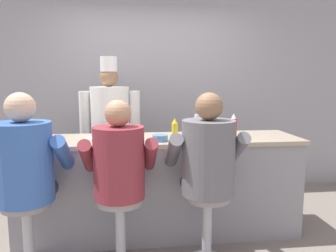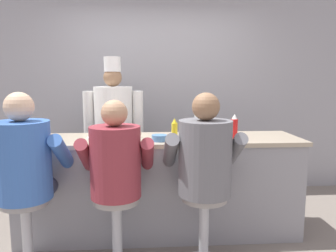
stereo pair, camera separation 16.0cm
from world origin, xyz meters
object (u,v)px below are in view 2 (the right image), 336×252
at_px(mustard_bottle_yellow, 175,129).
at_px(ketchup_bottle_red, 234,127).
at_px(diner_seated_blue, 25,165).
at_px(hot_sauce_bottle_orange, 217,133).
at_px(water_pitcher_clear, 200,127).
at_px(diner_seated_maroon, 116,167).
at_px(coffee_mug_tan, 133,134).
at_px(cereal_bowl, 159,138).
at_px(cook_in_whites_near, 114,126).
at_px(diner_seated_grey, 204,162).
at_px(coffee_mug_blue, 28,137).
at_px(breakfast_plate, 101,137).

bearing_deg(mustard_bottle_yellow, ketchup_bottle_red, 2.61).
bearing_deg(diner_seated_blue, hot_sauce_bottle_orange, 15.94).
distance_m(water_pitcher_clear, diner_seated_maroon, 0.94).
relative_size(coffee_mug_tan, diner_seated_maroon, 0.10).
bearing_deg(diner_seated_blue, ketchup_bottle_red, 15.59).
relative_size(hot_sauce_bottle_orange, diner_seated_blue, 0.09).
bearing_deg(diner_seated_blue, coffee_mug_tan, 34.86).
relative_size(water_pitcher_clear, coffee_mug_tan, 1.71).
xyz_separation_m(water_pitcher_clear, cereal_bowl, (-0.40, -0.09, -0.09)).
xyz_separation_m(diner_seated_blue, cook_in_whites_near, (0.58, 1.28, 0.12)).
xyz_separation_m(coffee_mug_tan, diner_seated_grey, (0.60, -0.58, -0.15)).
bearing_deg(coffee_mug_blue, cook_in_whites_near, 53.02).
xyz_separation_m(breakfast_plate, diner_seated_grey, (0.91, -0.55, -0.12)).
distance_m(diner_seated_blue, diner_seated_maroon, 0.72).
xyz_separation_m(breakfast_plate, diner_seated_maroon, (0.19, -0.55, -0.15)).
height_order(mustard_bottle_yellow, diner_seated_maroon, diner_seated_maroon).
height_order(mustard_bottle_yellow, coffee_mug_tan, mustard_bottle_yellow).
distance_m(mustard_bottle_yellow, cook_in_whites_near, 1.03).
bearing_deg(ketchup_bottle_red, cook_in_whites_near, 148.27).
bearing_deg(ketchup_bottle_red, diner_seated_grey, -127.07).
relative_size(mustard_bottle_yellow, coffee_mug_tan, 1.47).
xyz_separation_m(cereal_bowl, coffee_mug_tan, (-0.25, 0.19, 0.01)).
relative_size(coffee_mug_blue, diner_seated_blue, 0.09).
height_order(ketchup_bottle_red, mustard_bottle_yellow, ketchup_bottle_red).
distance_m(diner_seated_grey, cook_in_whites_near, 1.54).
bearing_deg(cereal_bowl, coffee_mug_blue, -179.39).
distance_m(ketchup_bottle_red, hot_sauce_bottle_orange, 0.19).
bearing_deg(ketchup_bottle_red, diner_seated_blue, -164.41).
height_order(cereal_bowl, cook_in_whites_near, cook_in_whites_near).
height_order(coffee_mug_blue, coffee_mug_tan, coffee_mug_blue).
bearing_deg(coffee_mug_blue, cereal_bowl, 0.61).
relative_size(mustard_bottle_yellow, diner_seated_maroon, 0.15).
distance_m(cereal_bowl, diner_seated_maroon, 0.56).
distance_m(water_pitcher_clear, coffee_mug_tan, 0.66).
xyz_separation_m(hot_sauce_bottle_orange, cook_in_whites_near, (-1.06, 0.81, -0.04)).
height_order(ketchup_bottle_red, diner_seated_grey, diner_seated_grey).
relative_size(coffee_mug_tan, diner_seated_blue, 0.09).
relative_size(water_pitcher_clear, diner_seated_grey, 0.16).
relative_size(water_pitcher_clear, cereal_bowl, 1.64).
bearing_deg(breakfast_plate, ketchup_bottle_red, -1.67).
distance_m(hot_sauce_bottle_orange, breakfast_plate, 1.12).
bearing_deg(diner_seated_blue, water_pitcher_clear, 17.98).
xyz_separation_m(mustard_bottle_yellow, water_pitcher_clear, (0.25, -0.00, 0.02)).
bearing_deg(water_pitcher_clear, cook_in_whites_near, 138.54).
height_order(diner_seated_maroon, cook_in_whites_near, cook_in_whites_near).
bearing_deg(diner_seated_grey, coffee_mug_blue, 166.25).
bearing_deg(water_pitcher_clear, coffee_mug_blue, -176.17).
bearing_deg(coffee_mug_blue, mustard_bottle_yellow, 4.58).
height_order(cereal_bowl, coffee_mug_tan, coffee_mug_tan).
xyz_separation_m(coffee_mug_blue, coffee_mug_tan, (0.93, 0.21, -0.01)).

